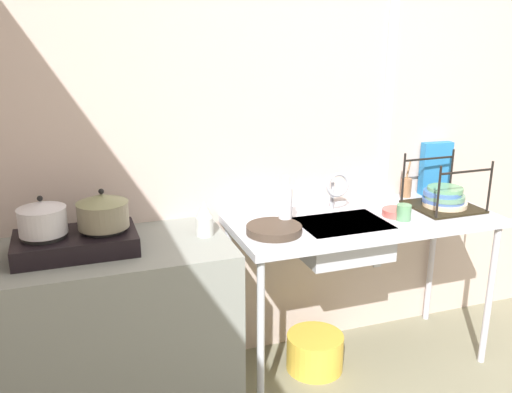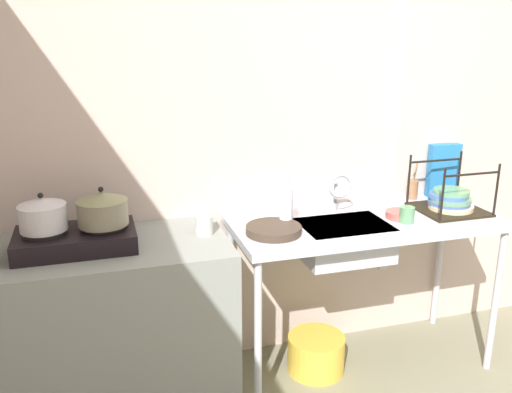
% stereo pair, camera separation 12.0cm
% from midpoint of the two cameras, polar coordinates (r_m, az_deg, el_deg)
% --- Properties ---
extents(wall_back, '(5.01, 0.10, 2.65)m').
position_cam_midpoint_polar(wall_back, '(3.08, 10.50, 8.43)').
color(wall_back, beige).
rests_on(wall_back, ground).
extents(wall_metal_strip, '(0.05, 0.01, 2.12)m').
position_cam_midpoint_polar(wall_metal_strip, '(3.14, 15.28, 10.72)').
color(wall_metal_strip, silver).
extents(counter_concrete, '(1.29, 0.58, 0.84)m').
position_cam_midpoint_polar(counter_concrete, '(2.73, -15.39, -13.33)').
color(counter_concrete, gray).
rests_on(counter_concrete, ground).
extents(counter_sink, '(1.38, 0.58, 0.84)m').
position_cam_midpoint_polar(counter_sink, '(2.91, 12.32, -3.52)').
color(counter_sink, silver).
rests_on(counter_sink, ground).
extents(stove, '(0.51, 0.30, 0.10)m').
position_cam_midpoint_polar(stove, '(2.53, -16.80, -4.23)').
color(stove, black).
rests_on(stove, counter_concrete).
extents(pot_on_left_burner, '(0.20, 0.20, 0.17)m').
position_cam_midpoint_polar(pot_on_left_burner, '(2.50, -19.86, -1.72)').
color(pot_on_left_burner, silver).
rests_on(pot_on_left_burner, stove).
extents(pot_on_right_burner, '(0.22, 0.22, 0.17)m').
position_cam_midpoint_polar(pot_on_right_burner, '(2.49, -14.23, -1.18)').
color(pot_on_right_burner, gray).
rests_on(pot_on_right_burner, stove).
extents(percolator, '(0.08, 0.08, 0.17)m').
position_cam_midpoint_polar(percolator, '(2.59, -4.06, -2.21)').
color(percolator, silver).
rests_on(percolator, counter_concrete).
extents(sink_basin, '(0.44, 0.32, 0.17)m').
position_cam_midpoint_polar(sink_basin, '(2.82, 10.22, -4.51)').
color(sink_basin, silver).
rests_on(sink_basin, counter_sink).
extents(faucet, '(0.13, 0.08, 0.22)m').
position_cam_midpoint_polar(faucet, '(2.88, 9.79, 0.86)').
color(faucet, silver).
rests_on(faucet, counter_sink).
extents(frying_pan, '(0.26, 0.26, 0.04)m').
position_cam_midpoint_polar(frying_pan, '(2.62, 3.14, -3.45)').
color(frying_pan, '#3F3227').
rests_on(frying_pan, counter_sink).
extents(dish_rack, '(0.34, 0.33, 0.28)m').
position_cam_midpoint_polar(dish_rack, '(3.12, 20.38, -0.45)').
color(dish_rack, black).
rests_on(dish_rack, counter_sink).
extents(cup_by_rack, '(0.07, 0.07, 0.08)m').
position_cam_midpoint_polar(cup_by_rack, '(2.87, 16.44, -1.82)').
color(cup_by_rack, '#5B9364').
rests_on(cup_by_rack, counter_sink).
extents(small_bowl_on_drainboard, '(0.14, 0.14, 0.04)m').
position_cam_midpoint_polar(small_bowl_on_drainboard, '(2.93, 15.71, -1.82)').
color(small_bowl_on_drainboard, '#C55A52').
rests_on(small_bowl_on_drainboard, counter_sink).
extents(bottle_by_sink, '(0.07, 0.07, 0.25)m').
position_cam_midpoint_polar(bottle_by_sink, '(2.69, 4.40, -0.96)').
color(bottle_by_sink, white).
rests_on(bottle_by_sink, counter_sink).
extents(cereal_box, '(0.19, 0.07, 0.30)m').
position_cam_midpoint_polar(cereal_box, '(3.36, 19.70, 2.56)').
color(cereal_box, '#2678BD').
rests_on(cereal_box, counter_sink).
extents(utensil_jar, '(0.07, 0.06, 0.21)m').
position_cam_midpoint_polar(utensil_jar, '(3.27, 16.83, 0.73)').
color(utensil_jar, '#996946').
rests_on(utensil_jar, counter_sink).
extents(bucket_on_floor, '(0.30, 0.30, 0.20)m').
position_cam_midpoint_polar(bucket_on_floor, '(3.10, 7.35, -15.75)').
color(bucket_on_floor, yellow).
rests_on(bucket_on_floor, ground).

